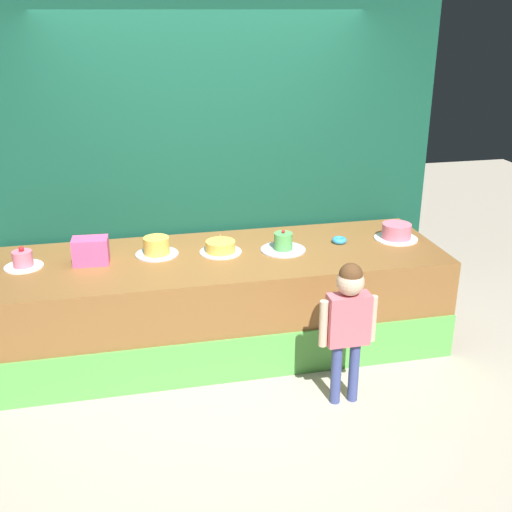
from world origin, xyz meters
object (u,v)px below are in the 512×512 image
at_px(donut, 339,240).
at_px(cake_left, 157,247).
at_px(child_figure, 348,315).
at_px(cake_right, 283,244).
at_px(pink_box, 91,251).
at_px(cake_center, 221,247).
at_px(cake_far_right, 396,232).
at_px(cake_far_left, 23,260).

height_order(donut, cake_left, cake_left).
relative_size(child_figure, cake_left, 3.12).
distance_m(cake_left, cake_right, 0.96).
xyz_separation_m(child_figure, cake_left, (-1.15, 1.06, 0.17)).
xyz_separation_m(pink_box, cake_left, (0.48, 0.07, -0.04)).
bearing_deg(cake_left, donut, -2.25).
bearing_deg(cake_center, donut, 0.26).
relative_size(pink_box, cake_right, 0.73).
xyz_separation_m(pink_box, donut, (1.91, 0.02, -0.08)).
relative_size(cake_center, cake_far_right, 0.92).
distance_m(pink_box, cake_far_right, 2.39).
height_order(pink_box, cake_far_left, pink_box).
bearing_deg(child_figure, cake_left, 137.46).
height_order(pink_box, cake_right, pink_box).
bearing_deg(child_figure, donut, 74.08).
height_order(cake_far_left, cake_far_right, cake_far_left).
relative_size(cake_center, cake_right, 0.92).
distance_m(cake_far_left, cake_center, 1.44).
xyz_separation_m(pink_box, cake_right, (1.43, -0.04, -0.04)).
bearing_deg(child_figure, cake_center, 124.03).
height_order(cake_far_left, cake_left, cake_far_left).
bearing_deg(cake_right, pink_box, 178.21).
bearing_deg(cake_left, cake_right, -7.02).
relative_size(pink_box, cake_left, 0.78).
xyz_separation_m(cake_left, cake_right, (0.96, -0.12, -0.01)).
xyz_separation_m(cake_left, cake_far_right, (1.91, -0.07, -0.00)).
bearing_deg(donut, cake_center, -179.74).
relative_size(donut, cake_right, 0.34).
bearing_deg(cake_center, cake_far_right, -0.35).
height_order(cake_far_left, cake_right, cake_right).
bearing_deg(cake_right, cake_left, 172.98).
height_order(donut, cake_far_left, cake_far_left).
bearing_deg(cake_left, cake_far_left, -177.41).
distance_m(child_figure, cake_far_left, 2.34).
distance_m(cake_center, cake_far_right, 1.44).
bearing_deg(cake_far_left, pink_box, -3.54).
distance_m(child_figure, cake_left, 1.57).
distance_m(donut, cake_left, 1.44).
bearing_deg(pink_box, donut, 0.50).
bearing_deg(pink_box, cake_left, 8.66).
bearing_deg(cake_center, cake_left, 172.78).
bearing_deg(donut, cake_right, -172.67).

